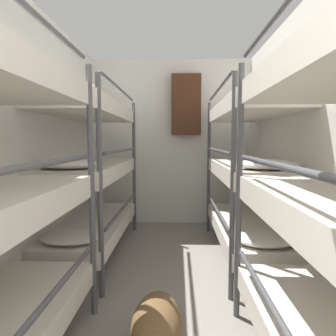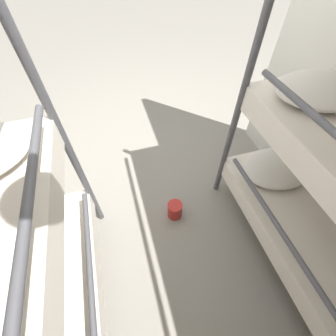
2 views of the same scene
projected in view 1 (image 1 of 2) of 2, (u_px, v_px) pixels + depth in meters
wall_back at (172, 143)px, 4.69m from camera, size 2.51×0.06×2.54m
bunk_stack_left_far at (92, 169)px, 3.31m from camera, size 0.68×1.94×1.87m
bunk_stack_right_far at (248, 170)px, 3.25m from camera, size 0.68×1.94×1.87m
duffel_bag at (157, 326)px, 1.85m from camera, size 0.32×0.64×0.32m
hanging_coat at (186, 105)px, 4.48m from camera, size 0.44×0.12×0.90m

